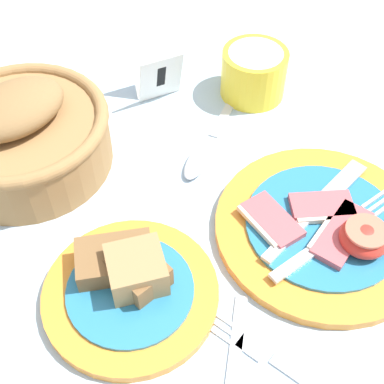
# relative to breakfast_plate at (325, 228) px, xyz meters

# --- Properties ---
(ground_plane) EXTENTS (3.00, 3.00, 0.00)m
(ground_plane) POSITION_rel_breakfast_plate_xyz_m (-0.11, 0.03, -0.01)
(ground_plane) COLOR #A3BCD1
(breakfast_plate) EXTENTS (0.24, 0.24, 0.04)m
(breakfast_plate) POSITION_rel_breakfast_plate_xyz_m (0.00, 0.00, 0.00)
(breakfast_plate) COLOR orange
(breakfast_plate) RESTS_ON ground_plane
(bread_plate) EXTENTS (0.18, 0.18, 0.05)m
(bread_plate) POSITION_rel_breakfast_plate_xyz_m (-0.22, 0.03, 0.01)
(bread_plate) COLOR orange
(bread_plate) RESTS_ON ground_plane
(sugar_cup) EXTENTS (0.09, 0.09, 0.07)m
(sugar_cup) POSITION_rel_breakfast_plate_xyz_m (0.06, 0.25, 0.03)
(sugar_cup) COLOR yellow
(sugar_cup) RESTS_ON ground_plane
(bread_basket) EXTENTS (0.21, 0.21, 0.11)m
(bread_basket) POSITION_rel_breakfast_plate_xyz_m (-0.26, 0.26, 0.04)
(bread_basket) COLOR olive
(bread_basket) RESTS_ON ground_plane
(number_card) EXTENTS (0.06, 0.05, 0.07)m
(number_card) POSITION_rel_breakfast_plate_xyz_m (-0.06, 0.30, 0.03)
(number_card) COLOR white
(number_card) RESTS_ON ground_plane
(teaspoon_by_saucer) EXTENTS (0.16, 0.14, 0.01)m
(teaspoon_by_saucer) POSITION_rel_breakfast_plate_xyz_m (-0.05, 0.18, -0.01)
(teaspoon_by_saucer) COLOR silver
(teaspoon_by_saucer) RESTS_ON ground_plane
(fork_on_cloth) EXTENTS (0.09, 0.17, 0.01)m
(fork_on_cloth) POSITION_rel_breakfast_plate_xyz_m (-0.13, -0.11, -0.01)
(fork_on_cloth) COLOR silver
(fork_on_cloth) RESTS_ON ground_plane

